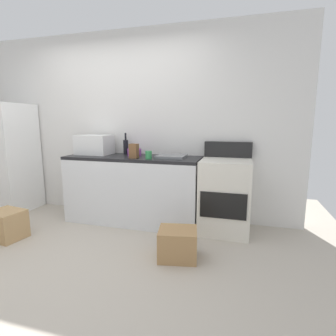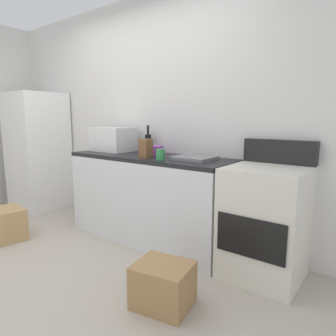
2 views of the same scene
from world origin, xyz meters
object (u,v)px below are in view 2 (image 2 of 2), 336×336
object	(u,v)px
wine_bottle	(148,143)
refrigerator	(38,151)
knife_block	(146,148)
cardboard_box_large	(163,285)
stove_oven	(265,220)
cardboard_box_medium	(7,224)
coffee_mug	(161,154)
mixing_bowl	(154,150)
microwave	(113,139)

from	to	relation	value
wine_bottle	refrigerator	bearing A→B (deg)	-172.39
knife_block	cardboard_box_large	size ratio (longest dim) A/B	0.48
refrigerator	stove_oven	world-z (taller)	refrigerator
knife_block	cardboard_box_medium	distance (m)	1.72
refrigerator	cardboard_box_large	xyz separation A→B (m)	(2.87, -0.77, -0.66)
knife_block	cardboard_box_large	xyz separation A→B (m)	(0.74, -0.68, -0.84)
knife_block	refrigerator	bearing A→B (deg)	177.33
coffee_mug	mixing_bowl	world-z (taller)	coffee_mug
stove_oven	microwave	size ratio (longest dim) A/B	2.39
microwave	mixing_bowl	bearing A→B (deg)	3.48
knife_block	stove_oven	bearing A→B (deg)	7.72
coffee_mug	mixing_bowl	distance (m)	0.42
microwave	wine_bottle	distance (m)	0.44
coffee_mug	refrigerator	bearing A→B (deg)	176.77
mixing_bowl	cardboard_box_medium	world-z (taller)	mixing_bowl
refrigerator	microwave	xyz separation A→B (m)	(1.44, 0.12, 0.23)
stove_oven	coffee_mug	bearing A→B (deg)	-168.63
microwave	knife_block	world-z (taller)	microwave
coffee_mug	knife_block	bearing A→B (deg)	171.13
refrigerator	knife_block	bearing A→B (deg)	-2.67
mixing_bowl	knife_block	bearing A→B (deg)	-67.90
coffee_mug	cardboard_box_medium	xyz separation A→B (m)	(-1.50, -0.75, -0.78)
coffee_mug	cardboard_box_large	world-z (taller)	coffee_mug
knife_block	mixing_bowl	bearing A→B (deg)	112.10
mixing_bowl	cardboard_box_medium	xyz separation A→B (m)	(-1.19, -1.03, -0.78)
microwave	knife_block	bearing A→B (deg)	-17.36
cardboard_box_large	knife_block	bearing A→B (deg)	137.69
coffee_mug	cardboard_box_large	distance (m)	1.16
refrigerator	cardboard_box_large	world-z (taller)	refrigerator
wine_bottle	cardboard_box_medium	distance (m)	1.74
microwave	knife_block	size ratio (longest dim) A/B	2.56
coffee_mug	mixing_bowl	size ratio (longest dim) A/B	0.53
cardboard_box_medium	stove_oven	bearing A→B (deg)	20.98
stove_oven	coffee_mug	distance (m)	1.07
microwave	cardboard_box_medium	xyz separation A→B (m)	(-0.61, -0.99, -0.87)
wine_bottle	mixing_bowl	bearing A→B (deg)	-29.53
stove_oven	cardboard_box_large	xyz separation A→B (m)	(-0.40, -0.83, -0.31)
microwave	cardboard_box_large	distance (m)	1.90
wine_bottle	cardboard_box_medium	world-z (taller)	wine_bottle
stove_oven	coffee_mug	xyz separation A→B (m)	(-0.93, -0.19, 0.48)
mixing_bowl	cardboard_box_medium	size ratio (longest dim) A/B	0.50
coffee_mug	knife_block	world-z (taller)	knife_block
wine_bottle	coffee_mug	size ratio (longest dim) A/B	3.00
cardboard_box_medium	coffee_mug	bearing A→B (deg)	26.40
wine_bottle	mixing_bowl	size ratio (longest dim) A/B	1.58
refrigerator	microwave	bearing A→B (deg)	4.62
cardboard_box_large	cardboard_box_medium	xyz separation A→B (m)	(-2.04, -0.10, 0.02)
refrigerator	stove_oven	xyz separation A→B (m)	(3.27, 0.06, -0.34)
cardboard_box_large	microwave	bearing A→B (deg)	148.11
wine_bottle	cardboard_box_medium	size ratio (longest dim) A/B	0.79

